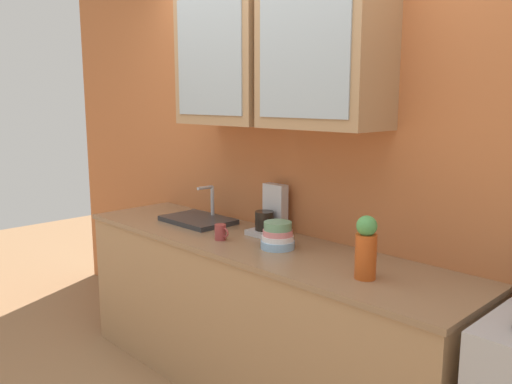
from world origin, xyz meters
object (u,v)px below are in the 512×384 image
at_px(vase, 366,247).
at_px(coffee_maker, 270,216).
at_px(bowl_stack, 277,236).
at_px(cup_near_sink, 221,232).
at_px(sink_faucet, 198,219).

distance_m(vase, coffee_maker, 0.88).
xyz_separation_m(bowl_stack, vase, (0.60, -0.07, 0.08)).
height_order(bowl_stack, cup_near_sink, bowl_stack).
height_order(sink_faucet, bowl_stack, sink_faucet).
xyz_separation_m(bowl_stack, coffee_maker, (-0.24, 0.20, 0.04)).
xyz_separation_m(sink_faucet, cup_near_sink, (0.43, -0.18, 0.02)).
bearing_deg(bowl_stack, cup_near_sink, -162.69).
relative_size(cup_near_sink, coffee_maker, 0.34).
distance_m(sink_faucet, bowl_stack, 0.77).
bearing_deg(cup_near_sink, vase, 2.33).
distance_m(bowl_stack, vase, 0.60).
bearing_deg(sink_faucet, cup_near_sink, -22.45).
relative_size(bowl_stack, vase, 0.64).
xyz_separation_m(sink_faucet, coffee_maker, (0.52, 0.13, 0.09)).
distance_m(vase, cup_near_sink, 0.94).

